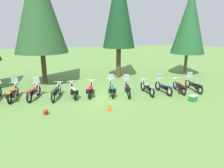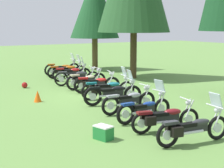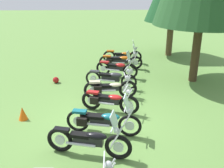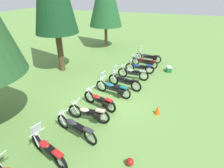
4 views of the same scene
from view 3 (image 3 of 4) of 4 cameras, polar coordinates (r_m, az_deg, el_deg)
The scene contains 11 objects.
ground_plane at distance 8.98m, azimuth -1.86°, elevation -8.40°, with size 80.00×80.00×0.00m, color #608C42.
motorcycle_0 at distance 15.36m, azimuth 2.42°, elevation 6.40°, with size 0.60×2.33×1.39m.
motorcycle_1 at distance 14.29m, azimuth 1.85°, elevation 5.30°, with size 0.82×2.43×1.38m.
motorcycle_2 at distance 12.99m, azimuth 1.13°, elevation 3.65°, with size 0.94×2.12×1.39m.
motorcycle_3 at distance 11.59m, azimuth -0.20°, elevation 1.37°, with size 0.91×2.34×1.02m.
motorcycle_4 at distance 10.53m, azimuth -0.56°, elevation -0.90°, with size 0.70×2.22×1.04m.
motorcycle_5 at distance 9.43m, azimuth -0.72°, elevation -3.71°, with size 1.00×2.15×1.03m.
motorcycle_6 at distance 8.08m, azimuth -2.17°, elevation -8.07°, with size 0.90×2.39×1.38m.
motorcycle_7 at distance 7.17m, azimuth -5.07°, elevation -12.48°, with size 0.83×2.39×1.39m.
traffic_cone at distance 9.53m, azimuth -19.35°, elevation -6.21°, with size 0.32×0.32×0.48m, color #EA590F.
dropped_helmet at distance 12.57m, azimuth -12.44°, elevation 0.88°, with size 0.30×0.30×0.30m, color maroon.
Camera 3 is at (7.78, -0.01, 4.49)m, focal length 40.87 mm.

